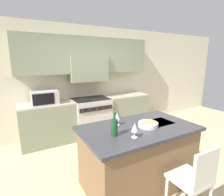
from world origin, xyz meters
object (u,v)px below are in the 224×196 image
object	(u,v)px
microwave	(45,97)
wine_glass_far	(117,117)
wine_glass_near	(135,128)
wine_bottle	(114,127)
island_chair	(195,178)
range_stove	(91,116)
fruit_bowl	(148,124)

from	to	relation	value
microwave	wine_glass_far	world-z (taller)	microwave
wine_glass_near	microwave	bearing A→B (deg)	106.60
microwave	wine_bottle	distance (m)	2.22
microwave	wine_glass_near	xyz separation A→B (m)	(0.69, -2.33, -0.02)
wine_glass_far	wine_glass_near	bearing A→B (deg)	-93.57
microwave	wine_glass_near	world-z (taller)	microwave
island_chair	wine_glass_far	size ratio (longest dim) A/B	5.01
range_stove	wine_glass_near	distance (m)	2.41
wine_glass_near	range_stove	bearing A→B (deg)	80.89
island_chair	fruit_bowl	distance (m)	0.86
wine_bottle	fruit_bowl	distance (m)	0.59
range_stove	wine_glass_far	world-z (taller)	wine_glass_far
microwave	fruit_bowl	xyz separation A→B (m)	(1.08, -2.13, -0.11)
microwave	fruit_bowl	distance (m)	2.40
island_chair	wine_glass_near	xyz separation A→B (m)	(-0.47, 0.55, 0.51)
microwave	wine_glass_near	distance (m)	2.43
range_stove	wine_bottle	xyz separation A→B (m)	(-0.56, -2.14, 0.58)
microwave	wine_bottle	xyz separation A→B (m)	(0.50, -2.16, -0.03)
wine_glass_far	fruit_bowl	distance (m)	0.46
fruit_bowl	island_chair	bearing A→B (deg)	-83.65
fruit_bowl	wine_glass_far	bearing A→B (deg)	142.84
island_chair	fruit_bowl	size ratio (longest dim) A/B	3.33
range_stove	wine_glass_near	world-z (taller)	wine_glass_near
island_chair	wine_glass_far	xyz separation A→B (m)	(-0.44, 1.02, 0.51)
fruit_bowl	microwave	bearing A→B (deg)	116.94
microwave	wine_bottle	bearing A→B (deg)	-76.84
range_stove	microwave	world-z (taller)	microwave
island_chair	microwave	bearing A→B (deg)	112.08
island_chair	wine_bottle	xyz separation A→B (m)	(-0.66, 0.72, 0.50)
range_stove	island_chair	bearing A→B (deg)	-87.94
wine_glass_near	wine_glass_far	distance (m)	0.47
microwave	wine_glass_far	xyz separation A→B (m)	(0.72, -1.86, -0.02)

